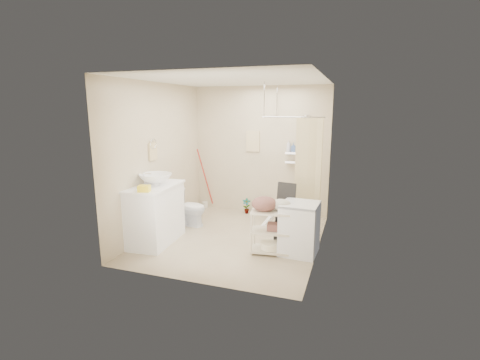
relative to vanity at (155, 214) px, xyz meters
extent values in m
plane|color=tan|center=(1.16, 0.56, -0.48)|extent=(3.20, 3.20, 0.00)
cube|color=silver|center=(1.16, 0.56, 2.12)|extent=(2.80, 3.20, 0.04)
cube|color=beige|center=(1.16, 2.16, 0.82)|extent=(2.80, 0.04, 2.60)
cube|color=beige|center=(1.16, -1.04, 0.82)|extent=(2.80, 0.04, 2.60)
cube|color=beige|center=(-0.24, 0.56, 0.82)|extent=(0.04, 3.20, 2.60)
cube|color=beige|center=(2.56, 0.56, 0.82)|extent=(0.04, 3.20, 2.60)
cube|color=white|center=(0.00, 0.00, 0.00)|extent=(0.68, 1.12, 0.95)
imported|color=white|center=(0.00, 0.05, 0.57)|extent=(0.57, 0.57, 0.18)
cube|color=yellow|center=(0.09, -0.41, 0.52)|extent=(0.20, 0.17, 0.09)
cube|color=gold|center=(0.15, -0.39, -0.41)|extent=(0.30, 0.26, 0.13)
imported|color=white|center=(0.12, 0.93, -0.14)|extent=(0.70, 0.44, 0.68)
imported|color=brown|center=(0.93, 1.97, -0.32)|extent=(0.19, 0.14, 0.32)
imported|color=brown|center=(1.33, 1.95, -0.30)|extent=(0.25, 0.25, 0.35)
cube|color=beige|center=(1.01, 2.14, 1.02)|extent=(0.28, 0.03, 0.42)
imported|color=silver|center=(1.76, 2.07, 0.96)|extent=(0.11, 0.11, 0.23)
imported|color=#43619A|center=(1.86, 2.07, 0.93)|extent=(0.09, 0.09, 0.18)
cube|color=silver|center=(2.30, 0.31, -0.09)|extent=(0.56, 0.58, 0.78)
camera|label=1|loc=(3.05, -4.69, 1.70)|focal=26.00mm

